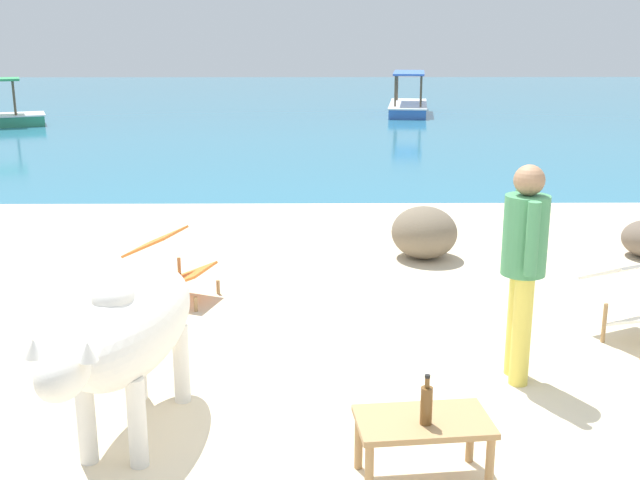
{
  "coord_description": "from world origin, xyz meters",
  "views": [
    {
      "loc": [
        -0.59,
        -4.46,
        2.56
      ],
      "look_at": [
        -0.52,
        3.0,
        0.55
      ],
      "focal_mm": 43.71,
      "sensor_mm": 36.0,
      "label": 1
    }
  ],
  "objects_px": {
    "deck_chair_near": "(635,296)",
    "deck_chair_far": "(171,261)",
    "low_bench_table": "(423,429)",
    "boat_blue": "(408,105)",
    "bottle": "(426,404)",
    "cow": "(130,328)",
    "person_standing": "(524,257)"
  },
  "relations": [
    {
      "from": "low_bench_table",
      "to": "cow",
      "type": "bearing_deg",
      "value": 156.12
    },
    {
      "from": "deck_chair_far",
      "to": "bottle",
      "type": "bearing_deg",
      "value": -41.72
    },
    {
      "from": "cow",
      "to": "low_bench_table",
      "type": "relative_size",
      "value": 2.47
    },
    {
      "from": "low_bench_table",
      "to": "deck_chair_far",
      "type": "xyz_separation_m",
      "value": [
        -1.98,
        3.19,
        0.05
      ]
    },
    {
      "from": "bottle",
      "to": "low_bench_table",
      "type": "bearing_deg",
      "value": 94.69
    },
    {
      "from": "cow",
      "to": "person_standing",
      "type": "relative_size",
      "value": 1.22
    },
    {
      "from": "bottle",
      "to": "boat_blue",
      "type": "bearing_deg",
      "value": 83.42
    },
    {
      "from": "low_bench_table",
      "to": "person_standing",
      "type": "xyz_separation_m",
      "value": [
        0.89,
        1.37,
        0.61
      ]
    },
    {
      "from": "low_bench_table",
      "to": "bottle",
      "type": "distance_m",
      "value": 0.19
    },
    {
      "from": "deck_chair_near",
      "to": "person_standing",
      "type": "distance_m",
      "value": 1.5
    },
    {
      "from": "deck_chair_far",
      "to": "person_standing",
      "type": "distance_m",
      "value": 3.45
    },
    {
      "from": "cow",
      "to": "low_bench_table",
      "type": "height_order",
      "value": "cow"
    },
    {
      "from": "deck_chair_far",
      "to": "boat_blue",
      "type": "distance_m",
      "value": 18.11
    },
    {
      "from": "low_bench_table",
      "to": "bottle",
      "type": "bearing_deg",
      "value": -91.18
    },
    {
      "from": "low_bench_table",
      "to": "deck_chair_far",
      "type": "relative_size",
      "value": 0.9
    },
    {
      "from": "cow",
      "to": "deck_chair_near",
      "type": "distance_m",
      "value": 4.15
    },
    {
      "from": "low_bench_table",
      "to": "deck_chair_far",
      "type": "distance_m",
      "value": 3.75
    },
    {
      "from": "cow",
      "to": "person_standing",
      "type": "height_order",
      "value": "person_standing"
    },
    {
      "from": "deck_chair_near",
      "to": "deck_chair_far",
      "type": "relative_size",
      "value": 1.04
    },
    {
      "from": "person_standing",
      "to": "deck_chair_near",
      "type": "bearing_deg",
      "value": -144.02
    },
    {
      "from": "deck_chair_near",
      "to": "deck_chair_far",
      "type": "xyz_separation_m",
      "value": [
        -4.04,
        1.06,
        0.0
      ]
    },
    {
      "from": "low_bench_table",
      "to": "boat_blue",
      "type": "height_order",
      "value": "boat_blue"
    },
    {
      "from": "low_bench_table",
      "to": "deck_chair_near",
      "type": "height_order",
      "value": "deck_chair_near"
    },
    {
      "from": "low_bench_table",
      "to": "deck_chair_near",
      "type": "xyz_separation_m",
      "value": [
        2.06,
        2.13,
        0.05
      ]
    },
    {
      "from": "person_standing",
      "to": "boat_blue",
      "type": "height_order",
      "value": "person_standing"
    },
    {
      "from": "cow",
      "to": "boat_blue",
      "type": "height_order",
      "value": "boat_blue"
    },
    {
      "from": "person_standing",
      "to": "bottle",
      "type": "bearing_deg",
      "value": 60.87
    },
    {
      "from": "bottle",
      "to": "deck_chair_near",
      "type": "distance_m",
      "value": 3.0
    },
    {
      "from": "deck_chair_near",
      "to": "person_standing",
      "type": "xyz_separation_m",
      "value": [
        -1.17,
        -0.76,
        0.56
      ]
    },
    {
      "from": "deck_chair_near",
      "to": "person_standing",
      "type": "bearing_deg",
      "value": -82.44
    },
    {
      "from": "boat_blue",
      "to": "person_standing",
      "type": "bearing_deg",
      "value": 3.13
    },
    {
      "from": "cow",
      "to": "bottle",
      "type": "xyz_separation_m",
      "value": [
        1.77,
        -0.63,
        -0.21
      ]
    }
  ]
}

